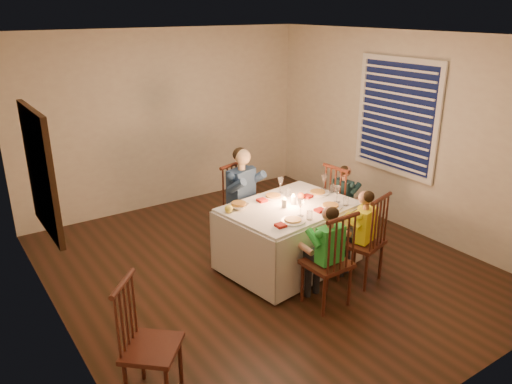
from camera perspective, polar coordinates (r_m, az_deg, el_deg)
ground at (r=5.94m, az=0.89°, el=-8.47°), size 5.00×5.00×0.00m
wall_left at (r=4.58m, az=-22.65°, el=-1.31°), size 0.02×5.00×2.60m
wall_right at (r=6.94m, az=16.42°, el=6.53°), size 0.02×5.00×2.60m
wall_back at (r=7.54m, az=-10.19°, el=8.13°), size 4.50×0.02×2.60m
ceiling at (r=5.20m, az=1.06°, el=17.44°), size 5.00×5.00×0.00m
dining_table at (r=5.72m, az=3.80°, el=-3.60°), size 1.60×1.25×0.73m
chair_adult at (r=6.49m, az=-1.44°, el=-5.83°), size 0.53×0.51×1.04m
chair_near_left at (r=5.33m, az=7.85°, el=-12.43°), size 0.43×0.41×1.04m
chair_near_right at (r=5.79m, az=11.63°, el=-9.76°), size 0.52×0.51×1.04m
chair_end at (r=6.67m, az=9.72°, el=-5.36°), size 0.45×0.46×1.04m
adult at (r=6.49m, az=-1.44°, el=-5.83°), size 0.57×0.54×1.27m
child_green at (r=5.33m, az=7.85°, el=-12.43°), size 0.36×0.33×1.08m
child_yellow at (r=5.79m, az=11.63°, el=-9.76°), size 0.43×0.41×1.06m
child_teal at (r=6.67m, az=9.72°, el=-5.36°), size 0.33×0.35×1.02m
setting_adult at (r=5.85m, az=1.98°, el=-0.56°), size 0.29×0.29×0.02m
setting_green at (r=5.22m, az=4.23°, el=-3.33°), size 0.29×0.29×0.02m
setting_yellow at (r=5.64m, az=8.50°, el=-1.64°), size 0.29×0.29×0.02m
setting_teal at (r=6.02m, az=7.06°, el=-0.12°), size 0.29×0.29×0.02m
candle_left at (r=5.56m, az=3.24°, el=-1.32°), size 0.06×0.06×0.10m
candle_right at (r=5.66m, az=4.29°, el=-0.94°), size 0.06×0.06×0.10m
squash at (r=5.43m, az=-3.15°, el=-1.93°), size 0.09×0.09×0.09m
orange_fruit at (r=5.82m, az=5.17°, el=-0.45°), size 0.08×0.08×0.08m
serving_bowl at (r=5.55m, az=-1.98°, el=-1.62°), size 0.28×0.28×0.05m
wall_mirror at (r=4.81m, az=-23.40°, el=2.10°), size 0.06×0.95×1.15m
window_blinds at (r=6.92m, az=15.71°, el=8.27°), size 0.07×1.34×1.54m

